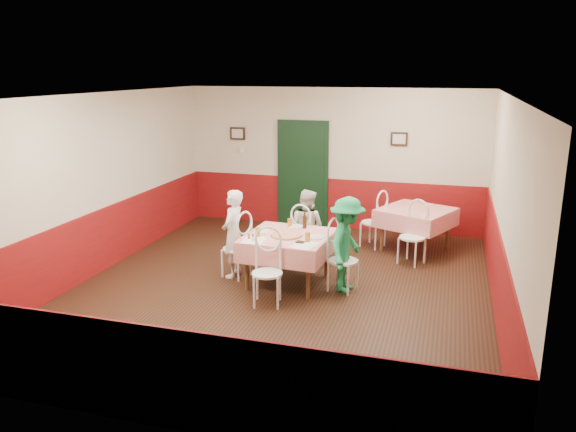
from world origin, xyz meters
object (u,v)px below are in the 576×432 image
(chair_right, at_px, (343,261))
(beer_bottle, at_px, (305,221))
(diner_left, at_px, (233,234))
(chair_second_a, at_px, (373,223))
(wallet, at_px, (300,242))
(chair_second_b, at_px, (412,238))
(pizza, at_px, (286,235))
(glass_b, at_px, (308,237))
(second_table, at_px, (415,230))
(glass_c, at_px, (290,223))
(main_table, at_px, (288,259))
(diner_far, at_px, (306,227))
(chair_left, at_px, (236,249))
(diner_right, at_px, (347,245))
(glass_a, at_px, (258,232))
(chair_far, at_px, (305,239))
(chair_near, at_px, (267,274))

(chair_right, xyz_separation_m, beer_bottle, (-0.70, 0.47, 0.42))
(chair_right, height_order, diner_left, diner_left)
(chair_second_a, bearing_deg, wallet, 8.69)
(chair_right, bearing_deg, chair_second_b, -16.46)
(pizza, bearing_deg, chair_second_a, 66.35)
(glass_b, relative_size, diner_left, 0.10)
(second_table, relative_size, pizza, 2.51)
(second_table, bearing_deg, glass_c, -136.53)
(main_table, relative_size, diner_far, 0.96)
(chair_second_a, xyz_separation_m, diner_left, (-1.87, -2.11, 0.24))
(diner_far, bearing_deg, main_table, 101.95)
(chair_second_a, distance_m, diner_far, 1.58)
(diner_left, bearing_deg, chair_right, 88.22)
(main_table, height_order, diner_left, diner_left)
(pizza, xyz_separation_m, glass_b, (0.37, -0.18, 0.05))
(glass_b, bearing_deg, chair_left, 166.44)
(glass_b, height_order, diner_right, diner_right)
(glass_a, distance_m, diner_far, 1.21)
(chair_left, xyz_separation_m, glass_b, (1.21, -0.29, 0.38))
(glass_b, bearing_deg, chair_right, 22.10)
(glass_c, bearing_deg, chair_right, -27.02)
(chair_left, bearing_deg, diner_left, -76.11)
(main_table, distance_m, glass_b, 0.63)
(chair_left, relative_size, glass_c, 6.99)
(chair_second_b, bearing_deg, main_table, -116.30)
(chair_far, bearing_deg, diner_right, 145.01)
(chair_left, xyz_separation_m, glass_a, (0.45, -0.26, 0.38))
(main_table, relative_size, second_table, 1.09)
(chair_near, height_order, diner_right, diner_right)
(chair_left, bearing_deg, glass_c, 134.50)
(chair_far, relative_size, chair_second_b, 1.00)
(glass_b, bearing_deg, wallet, -137.04)
(chair_second_a, distance_m, diner_left, 2.83)
(chair_left, height_order, chair_second_b, same)
(chair_right, distance_m, wallet, 0.71)
(chair_left, height_order, beer_bottle, beer_bottle)
(second_table, bearing_deg, diner_right, -110.43)
(wallet, bearing_deg, diner_left, 165.38)
(wallet, xyz_separation_m, diner_far, (-0.22, 1.23, -0.14))
(second_table, bearing_deg, main_table, -128.54)
(main_table, relative_size, chair_second_b, 1.36)
(main_table, relative_size, chair_right, 1.36)
(chair_second_a, bearing_deg, chair_second_b, 69.33)
(second_table, relative_size, chair_near, 1.24)
(main_table, bearing_deg, wallet, -49.91)
(second_table, distance_m, glass_a, 3.22)
(glass_c, xyz_separation_m, diner_far, (0.15, 0.46, -0.19))
(chair_second_b, xyz_separation_m, diner_right, (-0.82, -1.46, 0.25))
(chair_left, xyz_separation_m, chair_second_a, (1.82, 2.12, 0.00))
(main_table, relative_size, beer_bottle, 5.31)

